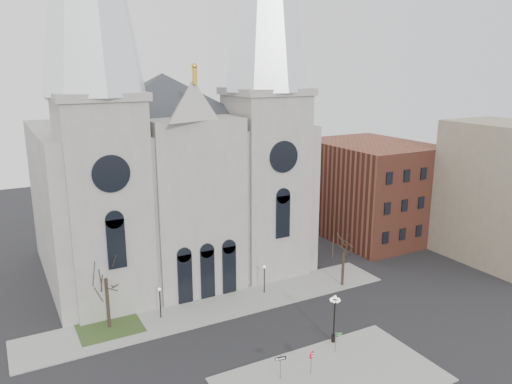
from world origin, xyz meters
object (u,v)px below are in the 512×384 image
one_way_sign (281,363)px  street_name_sign (336,340)px  stop_sign (311,357)px  globe_lamp (335,313)px

one_way_sign → street_name_sign: size_ratio=1.09×
stop_sign → street_name_sign: (3.84, 1.63, -0.38)m
stop_sign → street_name_sign: bearing=24.8°
stop_sign → globe_lamp: globe_lamp is taller
stop_sign → one_way_sign: size_ratio=1.01×
globe_lamp → street_name_sign: size_ratio=2.38×
one_way_sign → street_name_sign: (6.39, 1.01, -0.27)m
globe_lamp → street_name_sign: bearing=-119.1°
street_name_sign → globe_lamp: bearing=80.0°
stop_sign → one_way_sign: (-2.56, 0.62, -0.12)m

